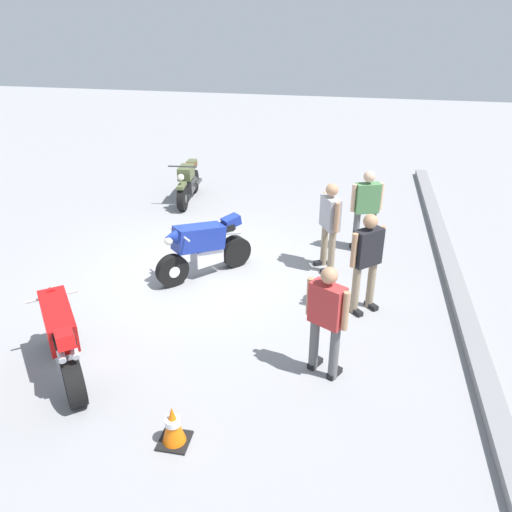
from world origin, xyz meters
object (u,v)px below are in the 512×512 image
motorcycle_olive_vintage (188,182)px  person_in_green_shirt (366,206)px  person_in_gray_shirt (330,221)px  traffic_cone (173,425)px  motorcycle_red_sportbike (62,336)px  person_in_red_shirt (326,316)px  person_in_black_shirt (367,257)px  motorcycle_blue_sportbike (204,247)px

motorcycle_olive_vintage → person_in_green_shirt: size_ratio=1.15×
person_in_gray_shirt → traffic_cone: 4.99m
motorcycle_red_sportbike → motorcycle_olive_vintage: 6.85m
traffic_cone → motorcycle_olive_vintage: bearing=-163.6°
person_in_gray_shirt → person_in_red_shirt: bearing=65.1°
person_in_black_shirt → motorcycle_olive_vintage: bearing=-177.3°
person_in_black_shirt → traffic_cone: person_in_black_shirt is taller
motorcycle_red_sportbike → person_in_green_shirt: person_in_green_shirt is taller
person_in_gray_shirt → person_in_black_shirt: person_in_black_shirt is taller
motorcycle_olive_vintage → person_in_black_shirt: 6.27m
motorcycle_red_sportbike → person_in_green_shirt: size_ratio=0.97×
motorcycle_olive_vintage → person_in_red_shirt: size_ratio=1.18×
person_in_green_shirt → person_in_black_shirt: person_in_black_shirt is taller
person_in_red_shirt → person_in_green_shirt: bearing=22.8°
motorcycle_blue_sportbike → person_in_red_shirt: size_ratio=0.93×
motorcycle_olive_vintage → traffic_cone: (7.78, 2.28, -0.23)m
motorcycle_red_sportbike → motorcycle_blue_sportbike: bearing=-57.8°
motorcycle_blue_sportbike → person_in_black_shirt: person_in_black_shirt is taller
person_in_black_shirt → traffic_cone: bearing=-74.7°
person_in_red_shirt → traffic_cone: size_ratio=3.14×
motorcycle_blue_sportbike → motorcycle_olive_vintage: motorcycle_blue_sportbike is taller
person_in_red_shirt → person_in_black_shirt: size_ratio=0.97×
motorcycle_blue_sportbike → traffic_cone: (4.00, 0.78, -0.33)m
motorcycle_blue_sportbike → person_in_gray_shirt: size_ratio=0.90×
person_in_green_shirt → traffic_cone: bearing=140.3°
motorcycle_red_sportbike → person_in_green_shirt: (-4.73, 4.00, 0.38)m
person_in_gray_shirt → traffic_cone: size_ratio=3.23×
motorcycle_blue_sportbike → traffic_cone: motorcycle_blue_sportbike is taller
person_in_green_shirt → person_in_black_shirt: bearing=161.0°
motorcycle_olive_vintage → person_in_black_shirt: person_in_black_shirt is taller
person_in_gray_shirt → person_in_green_shirt: person_in_gray_shirt is taller
motorcycle_blue_sportbike → person_in_green_shirt: 3.37m
motorcycle_red_sportbike → traffic_cone: 2.12m
person_in_gray_shirt → person_in_red_shirt: (3.13, 0.16, -0.03)m
motorcycle_red_sportbike → motorcycle_blue_sportbike: same height
motorcycle_blue_sportbike → person_in_black_shirt: bearing=121.1°
person_in_gray_shirt → person_in_red_shirt: person_in_gray_shirt is taller
person_in_green_shirt → person_in_black_shirt: 2.31m
motorcycle_olive_vintage → person_in_gray_shirt: person_in_gray_shirt is taller
motorcycle_olive_vintage → person_in_red_shirt: (6.19, 3.90, 0.46)m
motorcycle_blue_sportbike → motorcycle_olive_vintage: size_ratio=0.79×
traffic_cone → person_in_black_shirt: bearing=147.6°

